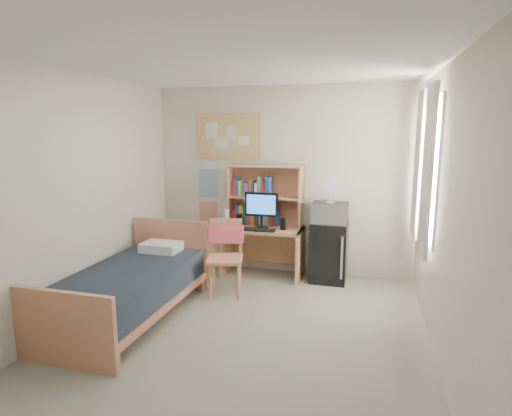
% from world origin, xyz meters
% --- Properties ---
extents(floor, '(3.60, 4.20, 0.02)m').
position_xyz_m(floor, '(0.00, 0.00, -0.01)').
color(floor, gray).
rests_on(floor, ground).
extents(ceiling, '(3.60, 4.20, 0.02)m').
position_xyz_m(ceiling, '(0.00, 0.00, 2.60)').
color(ceiling, white).
rests_on(ceiling, wall_back).
extents(wall_back, '(3.60, 0.04, 2.60)m').
position_xyz_m(wall_back, '(0.00, 2.10, 1.30)').
color(wall_back, silver).
rests_on(wall_back, floor).
extents(wall_front, '(3.60, 0.04, 2.60)m').
position_xyz_m(wall_front, '(0.00, -2.10, 1.30)').
color(wall_front, silver).
rests_on(wall_front, floor).
extents(wall_left, '(0.04, 4.20, 2.60)m').
position_xyz_m(wall_left, '(-1.80, 0.00, 1.30)').
color(wall_left, silver).
rests_on(wall_left, floor).
extents(wall_right, '(0.04, 4.20, 2.60)m').
position_xyz_m(wall_right, '(1.80, 0.00, 1.30)').
color(wall_right, silver).
rests_on(wall_right, floor).
extents(window_unit, '(0.10, 1.40, 1.70)m').
position_xyz_m(window_unit, '(1.75, 1.20, 1.60)').
color(window_unit, white).
rests_on(window_unit, wall_right).
extents(curtain_left, '(0.04, 0.55, 1.70)m').
position_xyz_m(curtain_left, '(1.72, 0.80, 1.60)').
color(curtain_left, silver).
rests_on(curtain_left, wall_right).
extents(curtain_right, '(0.04, 0.55, 1.70)m').
position_xyz_m(curtain_right, '(1.72, 1.60, 1.60)').
color(curtain_right, silver).
rests_on(curtain_right, wall_right).
extents(bulletin_board, '(0.94, 0.03, 0.64)m').
position_xyz_m(bulletin_board, '(-0.78, 2.08, 1.92)').
color(bulletin_board, tan).
rests_on(bulletin_board, wall_back).
extents(poster_wave, '(0.30, 0.01, 0.42)m').
position_xyz_m(poster_wave, '(-1.10, 2.09, 1.25)').
color(poster_wave, '#2960A5').
rests_on(poster_wave, wall_back).
extents(poster_japan, '(0.28, 0.01, 0.36)m').
position_xyz_m(poster_japan, '(-1.10, 2.09, 0.78)').
color(poster_japan, '#C03D22').
rests_on(poster_japan, wall_back).
extents(desk, '(1.12, 0.58, 0.69)m').
position_xyz_m(desk, '(-0.21, 1.80, 0.34)').
color(desk, tan).
rests_on(desk, floor).
extents(desk_chair, '(0.56, 0.56, 0.93)m').
position_xyz_m(desk_chair, '(-0.49, 1.02, 0.46)').
color(desk_chair, tan).
rests_on(desk_chair, floor).
extents(mini_fridge, '(0.49, 0.49, 0.80)m').
position_xyz_m(mini_fridge, '(0.70, 1.84, 0.40)').
color(mini_fridge, black).
rests_on(mini_fridge, floor).
extents(bed, '(1.02, 1.98, 0.54)m').
position_xyz_m(bed, '(-1.28, 0.12, 0.27)').
color(bed, black).
rests_on(bed, floor).
extents(hutch, '(1.04, 0.29, 0.85)m').
position_xyz_m(hutch, '(-0.21, 1.95, 1.11)').
color(hutch, tan).
rests_on(hutch, desk).
extents(monitor, '(0.45, 0.05, 0.48)m').
position_xyz_m(monitor, '(-0.21, 1.74, 0.93)').
color(monitor, black).
rests_on(monitor, desk).
extents(keyboard, '(0.45, 0.15, 0.02)m').
position_xyz_m(keyboard, '(-0.22, 1.60, 0.70)').
color(keyboard, black).
rests_on(keyboard, desk).
extents(speaker_left, '(0.08, 0.08, 0.19)m').
position_xyz_m(speaker_left, '(-0.51, 1.75, 0.78)').
color(speaker_left, black).
rests_on(speaker_left, desk).
extents(speaker_right, '(0.06, 0.06, 0.15)m').
position_xyz_m(speaker_right, '(0.09, 1.73, 0.77)').
color(speaker_right, black).
rests_on(speaker_right, desk).
extents(water_bottle, '(0.07, 0.07, 0.24)m').
position_xyz_m(water_bottle, '(-0.69, 1.71, 0.81)').
color(water_bottle, white).
rests_on(water_bottle, desk).
extents(hoodie, '(0.45, 0.23, 0.21)m').
position_xyz_m(hoodie, '(-0.54, 1.21, 0.72)').
color(hoodie, '#FF6174').
rests_on(hoodie, desk_chair).
extents(microwave, '(0.46, 0.36, 0.26)m').
position_xyz_m(microwave, '(0.70, 1.82, 0.94)').
color(microwave, silver).
rests_on(microwave, mini_fridge).
extents(desk_fan, '(0.24, 0.24, 0.29)m').
position_xyz_m(desk_fan, '(0.70, 1.82, 1.21)').
color(desk_fan, white).
rests_on(desk_fan, microwave).
extents(pillow, '(0.47, 0.33, 0.11)m').
position_xyz_m(pillow, '(-1.26, 0.87, 0.59)').
color(pillow, white).
rests_on(pillow, bed).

